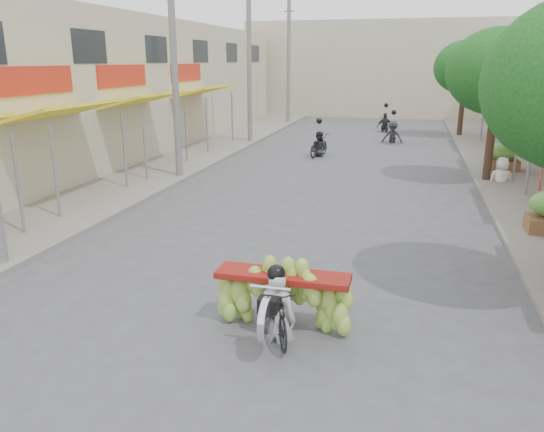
{
  "coord_description": "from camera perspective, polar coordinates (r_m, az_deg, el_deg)",
  "views": [
    {
      "loc": [
        2.64,
        -5.62,
        4.16
      ],
      "look_at": [
        0.05,
        4.44,
        1.1
      ],
      "focal_mm": 35.0,
      "sensor_mm": 36.0,
      "label": 1
    }
  ],
  "objects": [
    {
      "name": "ground",
      "position": [
        7.47,
        -9.34,
        -17.64
      ],
      "size": [
        120.0,
        120.0,
        0.0
      ],
      "primitive_type": "plane",
      "color": "#515156",
      "rests_on": "ground"
    },
    {
      "name": "sidewalk_left",
      "position": [
        23.13,
        -10.51,
        5.92
      ],
      "size": [
        4.0,
        60.0,
        0.12
      ],
      "primitive_type": "cube",
      "color": "gray",
      "rests_on": "ground"
    },
    {
      "name": "sidewalk_right",
      "position": [
        21.47,
        25.91,
        3.74
      ],
      "size": [
        4.0,
        60.0,
        0.12
      ],
      "primitive_type": "cube",
      "color": "gray",
      "rests_on": "ground"
    },
    {
      "name": "shophouse_row_left",
      "position": [
        24.48,
        -22.83,
        12.45
      ],
      "size": [
        9.77,
        40.0,
        6.0
      ],
      "color": "#C1B999",
      "rests_on": "ground"
    },
    {
      "name": "far_building",
      "position": [
        43.71,
        11.38,
        15.23
      ],
      "size": [
        20.0,
        6.0,
        7.0
      ],
      "primitive_type": "cube",
      "color": "#C1B999",
      "rests_on": "ground"
    },
    {
      "name": "utility_pole_mid",
      "position": [
        19.37,
        -10.49,
        15.75
      ],
      "size": [
        0.6,
        0.24,
        8.0
      ],
      "color": "slate",
      "rests_on": "ground"
    },
    {
      "name": "utility_pole_far",
      "position": [
        27.81,
        -2.47,
        16.12
      ],
      "size": [
        0.6,
        0.24,
        8.0
      ],
      "color": "slate",
      "rests_on": "ground"
    },
    {
      "name": "utility_pole_back",
      "position": [
        36.52,
        1.79,
        16.19
      ],
      "size": [
        0.6,
        0.24,
        8.0
      ],
      "color": "slate",
      "rests_on": "ground"
    },
    {
      "name": "street_tree_mid",
      "position": [
        19.82,
        23.17,
        14.06
      ],
      "size": [
        3.4,
        3.4,
        5.25
      ],
      "color": "#3A2719",
      "rests_on": "ground"
    },
    {
      "name": "street_tree_far",
      "position": [
        31.74,
        20.12,
        14.77
      ],
      "size": [
        3.4,
        3.4,
        5.25
      ],
      "color": "#3A2719",
      "rests_on": "ground"
    },
    {
      "name": "produce_crate_far",
      "position": [
        22.18,
        23.62,
        6.1
      ],
      "size": [
        1.2,
        0.88,
        1.16
      ],
      "color": "brown",
      "rests_on": "ground"
    },
    {
      "name": "banana_motorbike",
      "position": [
        8.32,
        0.83,
        -8.17
      ],
      "size": [
        2.2,
        1.77,
        2.06
      ],
      "color": "black",
      "rests_on": "ground"
    },
    {
      "name": "pedestrian",
      "position": [
        20.0,
        23.65,
        5.84
      ],
      "size": [
        0.92,
        0.66,
        1.68
      ],
      "rotation": [
        0.0,
        0.0,
        3.36
      ],
      "color": "white",
      "rests_on": "ground"
    },
    {
      "name": "bg_motorbike_a",
      "position": [
        24.02,
        5.05,
        8.13
      ],
      "size": [
        1.0,
        1.84,
        1.95
      ],
      "color": "black",
      "rests_on": "ground"
    },
    {
      "name": "bg_motorbike_b",
      "position": [
        28.62,
        12.88,
        9.31
      ],
      "size": [
        1.09,
        1.9,
        1.95
      ],
      "color": "black",
      "rests_on": "ground"
    },
    {
      "name": "bg_motorbike_c",
      "position": [
        33.1,
        12.1,
        10.26
      ],
      "size": [
        1.07,
        1.57,
        1.95
      ],
      "color": "black",
      "rests_on": "ground"
    }
  ]
}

